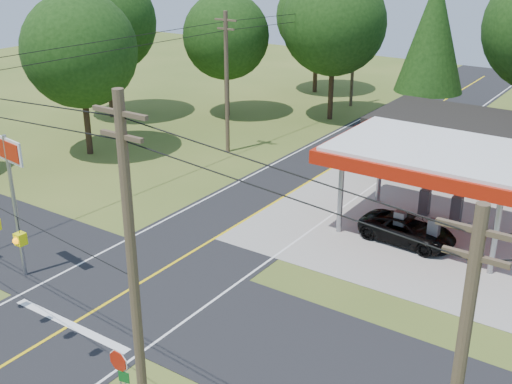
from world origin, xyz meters
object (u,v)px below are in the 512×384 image
Objects in this scene: suv_car at (408,230)px; big_stop_sign at (10,173)px; gas_canopy at (435,158)px; octagonal_stop_sign at (119,366)px.

big_stop_sign is (-13.50, -13.38, 4.43)m from suv_car.
big_stop_sign reaches higher than suv_car.
gas_canopy is at bearing 46.99° from big_stop_sign.
big_stop_sign is at bearing 138.15° from suv_car.
gas_canopy is 1.54× the size of big_stop_sign.
suv_car is at bearing -107.01° from gas_canopy.
big_stop_sign is 11.65m from octagonal_stop_sign.
octagonal_stop_sign is at bearing -20.99° from big_stop_sign.
octagonal_stop_sign is at bearing -100.61° from gas_canopy.
suv_car is 2.02× the size of octagonal_stop_sign.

